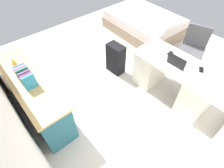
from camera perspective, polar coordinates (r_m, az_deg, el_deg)
ground_plane at (r=3.82m, az=5.65°, el=4.46°), size 5.55×5.55×0.00m
desk at (r=3.25m, az=19.25°, el=1.67°), size 1.44×0.66×0.74m
office_chair at (r=3.94m, az=24.37°, el=9.39°), size 0.59×0.59×0.94m
credenza at (r=3.10m, az=-24.02°, el=-3.41°), size 1.80×0.48×0.75m
bed at (r=5.06m, az=10.43°, el=18.87°), size 1.96×1.49×0.58m
suitcase_black at (r=3.60m, az=1.20°, el=8.26°), size 0.37×0.24×0.64m
laptop at (r=2.94m, az=20.64°, el=6.50°), size 0.31×0.22×0.21m
computer_mouse at (r=3.08m, az=17.00°, el=8.81°), size 0.06×0.10×0.03m
cell_phone_near_laptop at (r=3.04m, az=27.18°, el=4.19°), size 0.12×0.15×0.01m
cell_phone_by_mouse at (r=3.18m, az=18.46°, el=9.49°), size 0.09×0.14×0.01m
book_row at (r=2.73m, az=-26.48°, el=2.20°), size 0.35×0.17×0.23m
figurine_small at (r=3.17m, az=-29.54°, el=6.40°), size 0.08×0.08×0.11m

